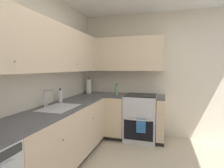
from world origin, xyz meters
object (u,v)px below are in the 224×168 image
Objects in this scene: soap_bottle at (60,96)px; oil_bottle at (117,89)px; paper_towel_roll at (89,86)px; oven_range at (141,117)px.

soap_bottle is 0.98× the size of oil_bottle.
paper_towel_roll is (1.08, -0.02, 0.05)m from soap_bottle.
oil_bottle is at bearing -91.40° from paper_towel_roll.
oil_bottle is (1.06, -0.66, 0.01)m from soap_bottle.
oven_range is at bearing -46.90° from soap_bottle.
soap_bottle reaches higher than oven_range.
oven_range is 4.70× the size of soap_bottle.
oven_range is 0.74m from oil_bottle.
oven_range is 2.94× the size of paper_towel_roll.
paper_towel_roll is 0.64m from oil_bottle.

